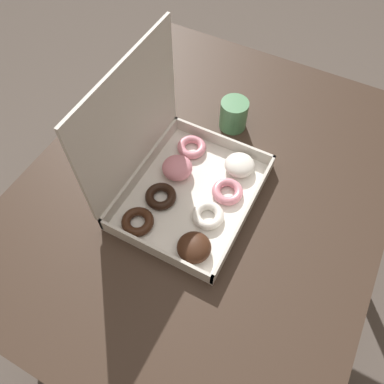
% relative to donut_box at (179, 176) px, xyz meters
% --- Properties ---
extents(ground_plane, '(8.00, 8.00, 0.00)m').
position_rel_donut_box_xyz_m(ground_plane, '(0.06, -0.06, -0.84)').
color(ground_plane, '#564C44').
extents(dining_table, '(1.21, 0.96, 0.77)m').
position_rel_donut_box_xyz_m(dining_table, '(0.06, -0.06, -0.16)').
color(dining_table, '#38281E').
rests_on(dining_table, ground_plane).
extents(donut_box, '(0.40, 0.33, 0.38)m').
position_rel_donut_box_xyz_m(donut_box, '(0.00, 0.00, 0.00)').
color(donut_box, silver).
rests_on(donut_box, dining_table).
extents(coffee_mug, '(0.08, 0.08, 0.09)m').
position_rel_donut_box_xyz_m(coffee_mug, '(0.29, -0.03, -0.02)').
color(coffee_mug, '#4C8456').
rests_on(coffee_mug, dining_table).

